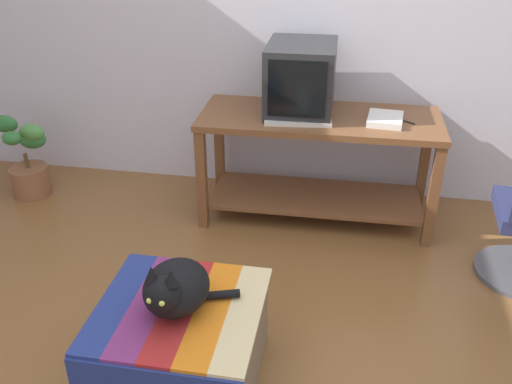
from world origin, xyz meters
TOP-DOWN VIEW (x-y plane):
  - back_wall at (0.00, 2.05)m, footprint 8.00×0.10m
  - desk at (0.31, 1.60)m, footprint 1.50×0.62m
  - tv_monitor at (0.18, 1.66)m, footprint 0.42×0.51m
  - keyboard at (0.19, 1.46)m, footprint 0.41×0.19m
  - book at (0.70, 1.56)m, footprint 0.23×0.26m
  - ottoman_with_blanket at (-0.15, 0.06)m, footprint 0.69×0.68m
  - cat at (-0.15, 0.04)m, footprint 0.40×0.37m
  - potted_plant at (-1.73, 1.55)m, footprint 0.44×0.40m
  - pen at (0.82, 1.59)m, footprint 0.12×0.09m

SIDE VIEW (x-z plane):
  - ottoman_with_blanket at x=-0.15m, z-range 0.00..0.40m
  - potted_plant at x=-1.73m, z-range -0.05..0.53m
  - desk at x=0.31m, z-range 0.13..0.84m
  - cat at x=-0.15m, z-range 0.38..0.66m
  - pen at x=0.82m, z-range 0.71..0.72m
  - keyboard at x=0.19m, z-range 0.71..0.73m
  - book at x=0.70m, z-range 0.71..0.75m
  - tv_monitor at x=0.18m, z-range 0.71..1.13m
  - back_wall at x=0.00m, z-range 0.00..2.60m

